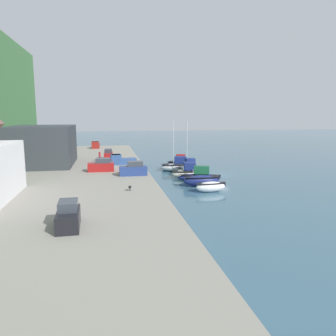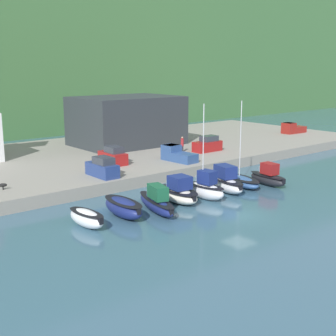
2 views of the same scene
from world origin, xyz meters
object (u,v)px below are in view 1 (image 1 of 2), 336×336
at_px(moored_boat_1, 201,180).
at_px(moored_boat_7, 180,162).
at_px(parked_car_0, 108,155).
at_px(parked_car_3, 101,166).
at_px(moored_boat_6, 176,166).
at_px(person_on_quay, 100,156).
at_px(pickup_truck_1, 96,145).
at_px(moored_boat_5, 179,166).
at_px(moored_boat_0, 211,186).
at_px(moored_boat_4, 189,169).
at_px(pickup_truck_0, 121,160).
at_px(moored_boat_2, 200,176).
at_px(dog_on_quay, 130,187).
at_px(moored_boat_3, 188,172).
at_px(parked_car_2, 68,216).
at_px(parked_car_1, 134,169).

relative_size(moored_boat_1, moored_boat_7, 1.04).
distance_m(parked_car_0, parked_car_3, 14.78).
bearing_deg(moored_boat_6, person_on_quay, 86.23).
bearing_deg(pickup_truck_1, moored_boat_5, 117.64).
relative_size(moored_boat_0, moored_boat_1, 0.80).
xyz_separation_m(parked_car_3, person_on_quay, (11.55, 0.48, 0.18)).
relative_size(moored_boat_4, moored_boat_6, 1.01).
relative_size(moored_boat_5, moored_boat_7, 1.31).
bearing_deg(pickup_truck_0, moored_boat_2, -141.65).
bearing_deg(moored_boat_0, moored_boat_6, -1.56).
xyz_separation_m(moored_boat_1, pickup_truck_0, (15.54, 11.03, 1.23)).
bearing_deg(person_on_quay, dog_on_quay, -171.23).
relative_size(moored_boat_3, parked_car_2, 1.32).
bearing_deg(moored_boat_2, moored_boat_0, -169.13).
height_order(pickup_truck_0, person_on_quay, person_on_quay).
height_order(parked_car_0, dog_on_quay, parked_car_0).
bearing_deg(moored_boat_5, parked_car_3, 120.90).
bearing_deg(moored_boat_0, moored_boat_1, -0.07).
relative_size(moored_boat_6, pickup_truck_1, 1.94).
xyz_separation_m(moored_boat_6, parked_car_0, (7.29, 12.78, 1.57)).
distance_m(moored_boat_0, dog_on_quay, 11.57).
bearing_deg(parked_car_3, moored_boat_2, -107.16).
bearing_deg(parked_car_2, moored_boat_6, -117.63).
bearing_deg(moored_boat_5, moored_boat_0, -164.64).
xyz_separation_m(moored_boat_2, dog_on_quay, (-9.61, 11.65, 0.82)).
xyz_separation_m(parked_car_0, parked_car_3, (-14.73, 1.24, 0.00)).
bearing_deg(moored_boat_6, pickup_truck_1, 39.31).
xyz_separation_m(parked_car_1, pickup_truck_1, (43.23, 6.99, -0.10)).
height_order(moored_boat_2, moored_boat_4, moored_boat_4).
height_order(moored_boat_2, person_on_quay, person_on_quay).
distance_m(moored_boat_4, parked_car_3, 15.13).
distance_m(parked_car_1, parked_car_3, 6.66).
xyz_separation_m(moored_boat_4, parked_car_3, (-0.99, 15.06, 1.09)).
height_order(parked_car_3, pickup_truck_1, parked_car_3).
relative_size(parked_car_1, pickup_truck_0, 0.86).
relative_size(moored_boat_1, parked_car_3, 1.29).
xyz_separation_m(moored_boat_4, parked_car_0, (13.74, 13.82, 1.09)).
bearing_deg(dog_on_quay, parked_car_0, -65.92).
xyz_separation_m(parked_car_0, parked_car_1, (-19.24, -3.66, 0.00)).
xyz_separation_m(moored_boat_0, moored_boat_3, (10.41, 0.61, 0.20)).
distance_m(moored_boat_0, parked_car_2, 22.71).
bearing_deg(moored_boat_2, pickup_truck_0, 57.86).
distance_m(moored_boat_5, dog_on_quay, 22.11).
xyz_separation_m(moored_boat_3, parked_car_1, (-2.73, 9.30, 1.23)).
distance_m(moored_boat_1, moored_boat_3, 6.65).
xyz_separation_m(parked_car_0, parked_car_2, (-41.77, 3.56, 0.00)).
bearing_deg(moored_boat_5, moored_boat_1, -165.03).
distance_m(moored_boat_0, parked_car_1, 12.61).
bearing_deg(moored_boat_2, moored_boat_3, 31.18).
bearing_deg(parked_car_1, parked_car_3, 47.33).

